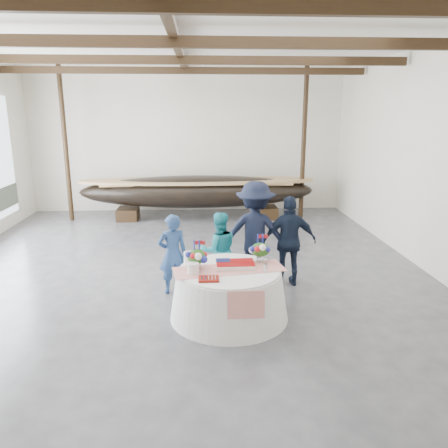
{
  "coord_description": "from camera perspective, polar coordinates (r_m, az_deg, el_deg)",
  "views": [
    {
      "loc": [
        0.37,
        -8.34,
        3.21
      ],
      "look_at": [
        0.81,
        -0.53,
        1.18
      ],
      "focal_mm": 35.0,
      "sensor_mm": 36.0,
      "label": 1
    }
  ],
  "objects": [
    {
      "name": "floor",
      "position": [
        8.94,
        -5.45,
        -6.52
      ],
      "size": [
        10.0,
        12.0,
        0.01
      ],
      "primitive_type": "cube",
      "color": "#3D3D42",
      "rests_on": "ground"
    },
    {
      "name": "wall_back",
      "position": [
        14.38,
        -4.81,
        10.7
      ],
      "size": [
        10.0,
        0.02,
        4.5
      ],
      "primitive_type": "cube",
      "color": "silver",
      "rests_on": "ground"
    },
    {
      "name": "wall_front",
      "position": [
        2.56,
        -11.44,
        -7.75
      ],
      "size": [
        10.0,
        0.02,
        4.5
      ],
      "primitive_type": "cube",
      "color": "silver",
      "rests_on": "ground"
    },
    {
      "name": "wall_right",
      "position": [
        9.59,
        25.87,
        7.39
      ],
      "size": [
        0.02,
        12.0,
        4.5
      ],
      "primitive_type": "cube",
      "color": "silver",
      "rests_on": "ground"
    },
    {
      "name": "ceiling",
      "position": [
        8.45,
        -6.24,
        23.28
      ],
      "size": [
        10.0,
        12.0,
        0.01
      ],
      "primitive_type": "cube",
      "color": "white",
      "rests_on": "wall_back"
    },
    {
      "name": "pavilion_structure",
      "position": [
        9.19,
        -5.89,
        19.45
      ],
      "size": [
        9.8,
        11.76,
        4.5
      ],
      "color": "black",
      "rests_on": "ground"
    },
    {
      "name": "longboat_display",
      "position": [
        13.27,
        -3.48,
        4.29
      ],
      "size": [
        7.07,
        1.41,
        1.33
      ],
      "color": "black",
      "rests_on": "ground"
    },
    {
      "name": "banquet_table",
      "position": [
        7.01,
        0.66,
        -9.03
      ],
      "size": [
        1.88,
        1.88,
        0.81
      ],
      "color": "silver",
      "rests_on": "ground"
    },
    {
      "name": "tabletop_items",
      "position": [
        6.95,
        0.28,
        -4.37
      ],
      "size": [
        1.8,
        1.04,
        0.4
      ],
      "color": "red",
      "rests_on": "banquet_table"
    },
    {
      "name": "guest_woman_blue",
      "position": [
        7.87,
        -6.73,
        -3.9
      ],
      "size": [
        0.61,
        0.49,
        1.46
      ],
      "primitive_type": "imported",
      "rotation": [
        0.0,
        0.0,
        3.44
      ],
      "color": "navy",
      "rests_on": "ground"
    },
    {
      "name": "guest_woman_teal",
      "position": [
        8.04,
        -0.68,
        -3.47
      ],
      "size": [
        0.78,
        0.65,
        1.44
      ],
      "primitive_type": "imported",
      "rotation": [
        0.0,
        0.0,
        3.3
      ],
      "color": "teal",
      "rests_on": "ground"
    },
    {
      "name": "guest_man_left",
      "position": [
        8.22,
        4.1,
        -1.19
      ],
      "size": [
        1.39,
        0.97,
        1.96
      ],
      "primitive_type": "imported",
      "rotation": [
        0.0,
        0.0,
        2.94
      ],
      "color": "black",
      "rests_on": "ground"
    },
    {
      "name": "guest_man_right",
      "position": [
        8.21,
        8.55,
        -2.25
      ],
      "size": [
        1.01,
        0.43,
        1.71
      ],
      "primitive_type": "imported",
      "rotation": [
        0.0,
        0.0,
        3.15
      ],
      "color": "black",
      "rests_on": "ground"
    }
  ]
}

